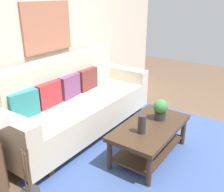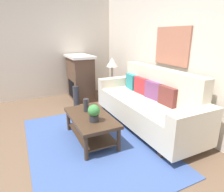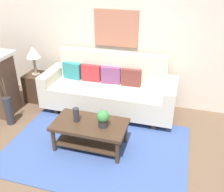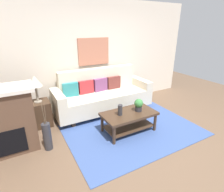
{
  "view_description": "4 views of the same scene",
  "coord_description": "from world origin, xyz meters",
  "px_view_note": "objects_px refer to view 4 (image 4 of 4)",
  "views": [
    {
      "loc": [
        -2.56,
        -0.64,
        1.89
      ],
      "look_at": [
        -0.08,
        1.09,
        0.67
      ],
      "focal_mm": 40.88,
      "sensor_mm": 36.0,
      "label": 1
    },
    {
      "loc": [
        2.56,
        -0.4,
        1.66
      ],
      "look_at": [
        -0.14,
        0.92,
        0.69
      ],
      "focal_mm": 30.73,
      "sensor_mm": 36.0,
      "label": 2
    },
    {
      "loc": [
        1.09,
        -2.41,
        2.56
      ],
      "look_at": [
        0.04,
        1.2,
        0.56
      ],
      "focal_mm": 40.97,
      "sensor_mm": 36.0,
      "label": 3
    },
    {
      "loc": [
        -1.97,
        -2.14,
        2.07
      ],
      "look_at": [
        -0.22,
        1.02,
        0.64
      ],
      "focal_mm": 28.57,
      "sensor_mm": 36.0,
      "label": 4
    }
  ],
  "objects_px": {
    "couch": "(103,95)",
    "framed_painting": "(94,52)",
    "floor_vase": "(47,137)",
    "coffee_table": "(129,118)",
    "throw_pillow_crimson": "(86,87)",
    "tabletop_vase": "(120,110)",
    "side_table": "(40,114)",
    "potted_plant_tabletop": "(139,105)",
    "throw_pillow_teal": "(70,90)",
    "table_lamp": "(35,82)",
    "fireplace": "(5,121)",
    "throw_pillow_maroon": "(114,82)",
    "throw_pillow_plum": "(100,85)"
  },
  "relations": [
    {
      "from": "couch",
      "to": "framed_painting",
      "type": "xyz_separation_m",
      "value": [
        -0.0,
        0.47,
        1.03
      ]
    },
    {
      "from": "couch",
      "to": "throw_pillow_teal",
      "type": "xyz_separation_m",
      "value": [
        -0.77,
        0.12,
        0.25
      ]
    },
    {
      "from": "throw_pillow_maroon",
      "to": "framed_painting",
      "type": "height_order",
      "value": "framed_painting"
    },
    {
      "from": "fireplace",
      "to": "floor_vase",
      "type": "height_order",
      "value": "fireplace"
    },
    {
      "from": "throw_pillow_crimson",
      "to": "tabletop_vase",
      "type": "height_order",
      "value": "throw_pillow_crimson"
    },
    {
      "from": "floor_vase",
      "to": "throw_pillow_maroon",
      "type": "bearing_deg",
      "value": 28.53
    },
    {
      "from": "table_lamp",
      "to": "floor_vase",
      "type": "distance_m",
      "value": 1.19
    },
    {
      "from": "couch",
      "to": "throw_pillow_maroon",
      "type": "distance_m",
      "value": 0.48
    },
    {
      "from": "potted_plant_tabletop",
      "to": "floor_vase",
      "type": "distance_m",
      "value": 1.84
    },
    {
      "from": "throw_pillow_teal",
      "to": "potted_plant_tabletop",
      "type": "distance_m",
      "value": 1.64
    },
    {
      "from": "floor_vase",
      "to": "throw_pillow_teal",
      "type": "bearing_deg",
      "value": 53.84
    },
    {
      "from": "framed_painting",
      "to": "throw_pillow_plum",
      "type": "bearing_deg",
      "value": -90.0
    },
    {
      "from": "floor_vase",
      "to": "framed_painting",
      "type": "distance_m",
      "value": 2.4
    },
    {
      "from": "coffee_table",
      "to": "side_table",
      "type": "distance_m",
      "value": 1.94
    },
    {
      "from": "side_table",
      "to": "potted_plant_tabletop",
      "type": "bearing_deg",
      "value": -33.32
    },
    {
      "from": "throw_pillow_teal",
      "to": "tabletop_vase",
      "type": "height_order",
      "value": "throw_pillow_teal"
    },
    {
      "from": "throw_pillow_teal",
      "to": "tabletop_vase",
      "type": "relative_size",
      "value": 1.65
    },
    {
      "from": "couch",
      "to": "tabletop_vase",
      "type": "xyz_separation_m",
      "value": [
        -0.17,
        -1.13,
        0.11
      ]
    },
    {
      "from": "couch",
      "to": "coffee_table",
      "type": "bearing_deg",
      "value": -87.83
    },
    {
      "from": "throw_pillow_teal",
      "to": "coffee_table",
      "type": "xyz_separation_m",
      "value": [
        0.82,
        -1.25,
        -0.37
      ]
    },
    {
      "from": "tabletop_vase",
      "to": "side_table",
      "type": "distance_m",
      "value": 1.79
    },
    {
      "from": "framed_painting",
      "to": "table_lamp",
      "type": "bearing_deg",
      "value": -163.52
    },
    {
      "from": "table_lamp",
      "to": "side_table",
      "type": "bearing_deg",
      "value": -45.0
    },
    {
      "from": "table_lamp",
      "to": "framed_painting",
      "type": "height_order",
      "value": "framed_painting"
    },
    {
      "from": "throw_pillow_teal",
      "to": "tabletop_vase",
      "type": "xyz_separation_m",
      "value": [
        0.6,
        -1.25,
        -0.14
      ]
    },
    {
      "from": "coffee_table",
      "to": "fireplace",
      "type": "height_order",
      "value": "fireplace"
    },
    {
      "from": "throw_pillow_maroon",
      "to": "table_lamp",
      "type": "height_order",
      "value": "table_lamp"
    },
    {
      "from": "throw_pillow_teal",
      "to": "throw_pillow_plum",
      "type": "bearing_deg",
      "value": 0.0
    },
    {
      "from": "throw_pillow_crimson",
      "to": "tabletop_vase",
      "type": "relative_size",
      "value": 1.65
    },
    {
      "from": "throw_pillow_teal",
      "to": "side_table",
      "type": "bearing_deg",
      "value": -171.76
    },
    {
      "from": "table_lamp",
      "to": "couch",
      "type": "bearing_deg",
      "value": -0.62
    },
    {
      "from": "tabletop_vase",
      "to": "table_lamp",
      "type": "height_order",
      "value": "table_lamp"
    },
    {
      "from": "coffee_table",
      "to": "framed_painting",
      "type": "relative_size",
      "value": 1.33
    },
    {
      "from": "throw_pillow_plum",
      "to": "framed_painting",
      "type": "relative_size",
      "value": 0.44
    },
    {
      "from": "throw_pillow_teal",
      "to": "throw_pillow_maroon",
      "type": "xyz_separation_m",
      "value": [
        1.16,
        0.0,
        0.0
      ]
    },
    {
      "from": "throw_pillow_crimson",
      "to": "framed_painting",
      "type": "distance_m",
      "value": 0.94
    },
    {
      "from": "fireplace",
      "to": "side_table",
      "type": "bearing_deg",
      "value": 46.93
    },
    {
      "from": "floor_vase",
      "to": "coffee_table",
      "type": "bearing_deg",
      "value": -7.49
    },
    {
      "from": "framed_painting",
      "to": "couch",
      "type": "bearing_deg",
      "value": -90.0
    },
    {
      "from": "table_lamp",
      "to": "fireplace",
      "type": "relative_size",
      "value": 0.49
    },
    {
      "from": "throw_pillow_plum",
      "to": "floor_vase",
      "type": "relative_size",
      "value": 0.7
    },
    {
      "from": "couch",
      "to": "framed_painting",
      "type": "height_order",
      "value": "framed_painting"
    },
    {
      "from": "potted_plant_tabletop",
      "to": "table_lamp",
      "type": "bearing_deg",
      "value": 146.68
    },
    {
      "from": "couch",
      "to": "tabletop_vase",
      "type": "bearing_deg",
      "value": -98.58
    },
    {
      "from": "side_table",
      "to": "table_lamp",
      "type": "distance_m",
      "value": 0.71
    },
    {
      "from": "tabletop_vase",
      "to": "throw_pillow_plum",
      "type": "bearing_deg",
      "value": 82.26
    },
    {
      "from": "coffee_table",
      "to": "table_lamp",
      "type": "xyz_separation_m",
      "value": [
        -1.56,
        1.15,
        0.68
      ]
    },
    {
      "from": "couch",
      "to": "floor_vase",
      "type": "distance_m",
      "value": 1.8
    },
    {
      "from": "throw_pillow_plum",
      "to": "throw_pillow_maroon",
      "type": "height_order",
      "value": "same"
    },
    {
      "from": "tabletop_vase",
      "to": "framed_painting",
      "type": "relative_size",
      "value": 0.26
    }
  ]
}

